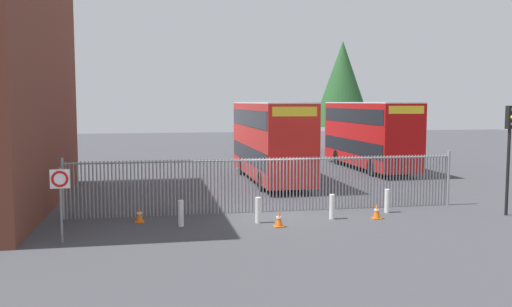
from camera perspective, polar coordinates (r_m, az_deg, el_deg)
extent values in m
plane|color=#3D3D42|center=(30.14, -1.42, -3.08)|extent=(100.00, 100.00, 0.00)
cylinder|color=gray|center=(21.93, -19.51, -3.69)|extent=(0.06, 0.06, 2.20)
cylinder|color=gray|center=(21.91, -19.15, -3.69)|extent=(0.06, 0.06, 2.20)
cylinder|color=gray|center=(21.89, -18.79, -3.68)|extent=(0.06, 0.06, 2.20)
cylinder|color=gray|center=(21.87, -18.42, -3.68)|extent=(0.06, 0.06, 2.20)
cylinder|color=gray|center=(21.86, -18.05, -3.68)|extent=(0.06, 0.06, 2.20)
cylinder|color=gray|center=(21.84, -17.69, -3.67)|extent=(0.06, 0.06, 2.20)
cylinder|color=gray|center=(21.82, -17.32, -3.67)|extent=(0.06, 0.06, 2.20)
cylinder|color=gray|center=(21.80, -16.95, -3.67)|extent=(0.06, 0.06, 2.20)
cylinder|color=gray|center=(21.79, -16.59, -3.66)|extent=(0.06, 0.06, 2.20)
cylinder|color=gray|center=(21.78, -16.22, -3.66)|extent=(0.06, 0.06, 2.20)
cylinder|color=gray|center=(21.76, -15.85, -3.65)|extent=(0.06, 0.06, 2.20)
cylinder|color=gray|center=(21.75, -15.48, -3.65)|extent=(0.06, 0.06, 2.20)
cylinder|color=gray|center=(21.74, -15.11, -3.64)|extent=(0.06, 0.06, 2.20)
cylinder|color=gray|center=(21.73, -14.74, -3.64)|extent=(0.06, 0.06, 2.20)
cylinder|color=gray|center=(21.72, -14.37, -3.63)|extent=(0.06, 0.06, 2.20)
cylinder|color=gray|center=(21.71, -14.00, -3.63)|extent=(0.06, 0.06, 2.20)
cylinder|color=gray|center=(21.70, -13.63, -3.62)|extent=(0.06, 0.06, 2.20)
cylinder|color=gray|center=(21.70, -13.25, -3.62)|extent=(0.06, 0.06, 2.20)
cylinder|color=gray|center=(21.69, -12.88, -3.61)|extent=(0.06, 0.06, 2.20)
cylinder|color=gray|center=(21.68, -12.51, -3.61)|extent=(0.06, 0.06, 2.20)
cylinder|color=gray|center=(21.68, -12.14, -3.60)|extent=(0.06, 0.06, 2.20)
cylinder|color=gray|center=(21.68, -11.77, -3.60)|extent=(0.06, 0.06, 2.20)
cylinder|color=gray|center=(21.67, -11.40, -3.59)|extent=(0.06, 0.06, 2.20)
cylinder|color=gray|center=(21.67, -11.02, -3.58)|extent=(0.06, 0.06, 2.20)
cylinder|color=gray|center=(21.67, -10.65, -3.58)|extent=(0.06, 0.06, 2.20)
cylinder|color=gray|center=(21.67, -10.28, -3.57)|extent=(0.06, 0.06, 2.20)
cylinder|color=gray|center=(21.67, -9.91, -3.56)|extent=(0.06, 0.06, 2.20)
cylinder|color=gray|center=(21.68, -9.53, -3.56)|extent=(0.06, 0.06, 2.20)
cylinder|color=gray|center=(21.68, -9.16, -3.55)|extent=(0.06, 0.06, 2.20)
cylinder|color=gray|center=(21.68, -8.79, -3.54)|extent=(0.06, 0.06, 2.20)
cylinder|color=gray|center=(21.69, -8.42, -3.53)|extent=(0.06, 0.06, 2.20)
cylinder|color=gray|center=(21.69, -8.05, -3.53)|extent=(0.06, 0.06, 2.20)
cylinder|color=gray|center=(21.70, -7.68, -3.52)|extent=(0.06, 0.06, 2.20)
cylinder|color=gray|center=(21.71, -7.31, -3.51)|extent=(0.06, 0.06, 2.20)
cylinder|color=gray|center=(21.72, -6.93, -3.50)|extent=(0.06, 0.06, 2.20)
cylinder|color=gray|center=(21.73, -6.56, -3.50)|extent=(0.06, 0.06, 2.20)
cylinder|color=gray|center=(21.74, -6.19, -3.49)|extent=(0.06, 0.06, 2.20)
cylinder|color=gray|center=(21.75, -5.82, -3.48)|extent=(0.06, 0.06, 2.20)
cylinder|color=gray|center=(21.76, -5.45, -3.47)|extent=(0.06, 0.06, 2.20)
cylinder|color=gray|center=(21.77, -5.09, -3.46)|extent=(0.06, 0.06, 2.20)
cylinder|color=gray|center=(21.79, -4.72, -3.45)|extent=(0.06, 0.06, 2.20)
cylinder|color=gray|center=(21.80, -4.35, -3.44)|extent=(0.06, 0.06, 2.20)
cylinder|color=gray|center=(21.82, -3.98, -3.44)|extent=(0.06, 0.06, 2.20)
cylinder|color=gray|center=(21.84, -3.62, -3.43)|extent=(0.06, 0.06, 2.20)
cylinder|color=gray|center=(21.85, -3.25, -3.42)|extent=(0.06, 0.06, 2.20)
cylinder|color=gray|center=(21.87, -2.88, -3.41)|extent=(0.06, 0.06, 2.20)
cylinder|color=gray|center=(21.89, -2.52, -3.40)|extent=(0.06, 0.06, 2.20)
cylinder|color=gray|center=(21.91, -2.15, -3.39)|extent=(0.06, 0.06, 2.20)
cylinder|color=gray|center=(21.93, -1.79, -3.38)|extent=(0.06, 0.06, 2.20)
cylinder|color=gray|center=(21.95, -1.43, -3.37)|extent=(0.06, 0.06, 2.20)
cylinder|color=gray|center=(21.98, -1.07, -3.36)|extent=(0.06, 0.06, 2.20)
cylinder|color=gray|center=(22.00, -0.70, -3.35)|extent=(0.06, 0.06, 2.20)
cylinder|color=gray|center=(22.03, -0.34, -3.34)|extent=(0.06, 0.06, 2.20)
cylinder|color=gray|center=(22.05, 0.02, -3.33)|extent=(0.06, 0.06, 2.20)
cylinder|color=gray|center=(22.08, 0.38, -3.32)|extent=(0.06, 0.06, 2.20)
cylinder|color=gray|center=(22.10, 0.73, -3.31)|extent=(0.06, 0.06, 2.20)
cylinder|color=gray|center=(22.13, 1.09, -3.30)|extent=(0.06, 0.06, 2.20)
cylinder|color=gray|center=(22.16, 1.45, -3.29)|extent=(0.06, 0.06, 2.20)
cylinder|color=gray|center=(22.19, 1.80, -3.28)|extent=(0.06, 0.06, 2.20)
cylinder|color=gray|center=(22.22, 2.16, -3.26)|extent=(0.06, 0.06, 2.20)
cylinder|color=gray|center=(22.25, 2.51, -3.25)|extent=(0.06, 0.06, 2.20)
cylinder|color=gray|center=(22.29, 2.86, -3.24)|extent=(0.06, 0.06, 2.20)
cylinder|color=gray|center=(22.32, 3.21, -3.23)|extent=(0.06, 0.06, 2.20)
cylinder|color=gray|center=(22.35, 3.56, -3.22)|extent=(0.06, 0.06, 2.20)
cylinder|color=gray|center=(22.39, 3.91, -3.21)|extent=(0.06, 0.06, 2.20)
cylinder|color=gray|center=(22.42, 4.26, -3.20)|extent=(0.06, 0.06, 2.20)
cylinder|color=gray|center=(22.46, 4.61, -3.19)|extent=(0.06, 0.06, 2.20)
cylinder|color=gray|center=(22.50, 4.95, -3.17)|extent=(0.06, 0.06, 2.20)
cylinder|color=gray|center=(22.54, 5.30, -3.16)|extent=(0.06, 0.06, 2.20)
cylinder|color=gray|center=(22.57, 5.64, -3.15)|extent=(0.06, 0.06, 2.20)
cylinder|color=gray|center=(22.61, 5.98, -3.14)|extent=(0.06, 0.06, 2.20)
cylinder|color=gray|center=(22.65, 6.32, -3.13)|extent=(0.06, 0.06, 2.20)
cylinder|color=gray|center=(22.70, 6.66, -3.12)|extent=(0.06, 0.06, 2.20)
cylinder|color=gray|center=(22.74, 7.00, -3.10)|extent=(0.06, 0.06, 2.20)
cylinder|color=gray|center=(22.78, 7.34, -3.09)|extent=(0.06, 0.06, 2.20)
cylinder|color=gray|center=(22.82, 7.68, -3.08)|extent=(0.06, 0.06, 2.20)
cylinder|color=gray|center=(22.87, 8.01, -3.07)|extent=(0.06, 0.06, 2.20)
cylinder|color=gray|center=(22.91, 8.34, -3.05)|extent=(0.06, 0.06, 2.20)
cylinder|color=gray|center=(22.96, 8.67, -3.04)|extent=(0.06, 0.06, 2.20)
cylinder|color=gray|center=(23.01, 9.01, -3.03)|extent=(0.06, 0.06, 2.20)
cylinder|color=gray|center=(23.05, 9.33, -3.02)|extent=(0.06, 0.06, 2.20)
cylinder|color=gray|center=(23.10, 9.66, -3.00)|extent=(0.06, 0.06, 2.20)
cylinder|color=gray|center=(23.15, 9.99, -2.99)|extent=(0.06, 0.06, 2.20)
cylinder|color=gray|center=(23.20, 10.31, -2.98)|extent=(0.06, 0.06, 2.20)
cylinder|color=gray|center=(23.25, 10.64, -2.97)|extent=(0.06, 0.06, 2.20)
cylinder|color=gray|center=(23.30, 10.96, -2.95)|extent=(0.06, 0.06, 2.20)
cylinder|color=gray|center=(23.36, 11.28, -2.94)|extent=(0.06, 0.06, 2.20)
cylinder|color=gray|center=(23.41, 11.60, -2.93)|extent=(0.06, 0.06, 2.20)
cylinder|color=gray|center=(23.46, 11.92, -2.92)|extent=(0.06, 0.06, 2.20)
cylinder|color=gray|center=(23.52, 12.23, -2.90)|extent=(0.06, 0.06, 2.20)
cylinder|color=gray|center=(23.57, 12.55, -2.89)|extent=(0.06, 0.06, 2.20)
cylinder|color=gray|center=(23.63, 12.86, -2.88)|extent=(0.06, 0.06, 2.20)
cylinder|color=gray|center=(23.68, 13.18, -2.87)|extent=(0.06, 0.06, 2.20)
cylinder|color=gray|center=(23.74, 13.49, -2.85)|extent=(0.06, 0.06, 2.20)
cylinder|color=gray|center=(23.80, 13.79, -2.84)|extent=(0.06, 0.06, 2.20)
cylinder|color=gray|center=(23.86, 14.10, -2.83)|extent=(0.06, 0.06, 2.20)
cylinder|color=gray|center=(23.92, 14.41, -2.81)|extent=(0.06, 0.06, 2.20)
cylinder|color=gray|center=(23.98, 14.71, -2.80)|extent=(0.06, 0.06, 2.20)
cylinder|color=gray|center=(24.04, 15.02, -2.79)|extent=(0.06, 0.06, 2.20)
cylinder|color=gray|center=(24.10, 15.32, -2.77)|extent=(0.06, 0.06, 2.20)
cylinder|color=gray|center=(24.16, 15.62, -2.76)|extent=(0.06, 0.06, 2.20)
cylinder|color=gray|center=(24.22, 15.92, -2.75)|extent=(0.06, 0.06, 2.20)
cylinder|color=gray|center=(24.28, 16.21, -2.74)|extent=(0.06, 0.06, 2.20)
cylinder|color=gray|center=(24.35, 16.51, -2.72)|extent=(0.06, 0.06, 2.20)
cylinder|color=gray|center=(24.41, 16.80, -2.71)|extent=(0.06, 0.06, 2.20)
cylinder|color=gray|center=(24.48, 17.09, -2.70)|extent=(0.06, 0.06, 2.20)
cylinder|color=gray|center=(24.54, 17.38, -2.68)|extent=(0.06, 0.06, 2.20)
cylinder|color=gray|center=(24.61, 17.67, -2.67)|extent=(0.06, 0.06, 2.20)
cylinder|color=gray|center=(24.68, 17.96, -2.66)|extent=(0.06, 0.06, 2.20)
cylinder|color=gray|center=(24.74, 18.25, -2.65)|extent=(0.06, 0.06, 2.20)
cylinder|color=gray|center=(24.81, 18.53, -2.63)|extent=(0.06, 0.06, 2.20)
cylinder|color=gray|center=(24.88, 18.81, -2.62)|extent=(0.06, 0.06, 2.20)
cylinder|color=gray|center=(24.95, 19.09, -2.61)|extent=(0.06, 0.06, 2.20)
cylinder|color=gray|center=(25.02, 19.37, -2.59)|extent=(0.06, 0.06, 2.20)
cylinder|color=gray|center=(22.02, 1.27, -0.67)|extent=(15.88, 0.07, 0.07)
cylinder|color=gray|center=(21.92, -19.52, -3.50)|extent=(0.14, 0.14, 2.35)
cylinder|color=gray|center=(25.01, 19.38, -2.42)|extent=(0.14, 0.14, 2.35)
cube|color=red|center=(30.61, 1.46, 1.48)|extent=(2.50, 10.80, 4.00)
cube|color=black|center=(30.67, 1.46, -0.01)|extent=(2.54, 10.37, 0.90)
cube|color=black|center=(30.55, 1.47, 3.72)|extent=(2.54, 10.37, 0.90)
cube|color=yellow|center=(25.34, 4.03, 4.38)|extent=(2.12, 0.12, 0.44)
cube|color=silver|center=(30.54, 1.47, 5.28)|extent=(2.50, 10.80, 0.08)
cylinder|color=black|center=(27.32, 0.68, -2.86)|extent=(0.30, 1.04, 1.04)
cylinder|color=black|center=(27.83, 5.13, -2.73)|extent=(0.30, 1.04, 1.04)
cylinder|color=black|center=(33.48, -1.46, -1.33)|extent=(0.30, 1.04, 1.04)
cylinder|color=black|center=(33.90, 2.21, -1.25)|extent=(0.30, 1.04, 1.04)
cube|color=#B70C0C|center=(36.86, 11.65, 2.04)|extent=(2.50, 10.80, 4.00)
cube|color=black|center=(36.91, 11.62, 0.80)|extent=(2.54, 10.37, 0.90)
cube|color=black|center=(36.81, 11.68, 3.90)|extent=(2.54, 10.37, 0.90)
cube|color=yellow|center=(31.92, 15.37, 4.41)|extent=(2.12, 0.12, 0.44)
cube|color=silver|center=(36.80, 11.71, 5.19)|extent=(2.50, 10.80, 0.08)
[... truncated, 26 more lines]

